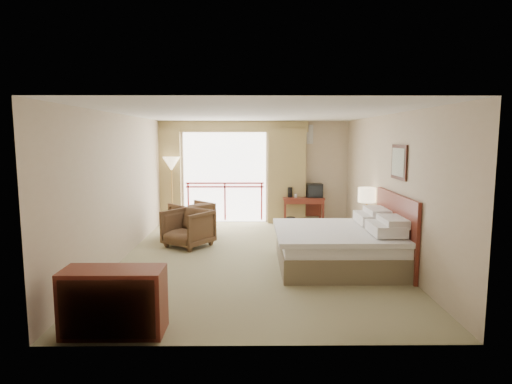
{
  "coord_description": "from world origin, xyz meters",
  "views": [
    {
      "loc": [
        -0.05,
        -7.95,
        2.28
      ],
      "look_at": [
        0.01,
        0.4,
        1.2
      ],
      "focal_mm": 30.0,
      "sensor_mm": 36.0,
      "label": 1
    }
  ],
  "objects_px": {
    "desk": "(303,203)",
    "armchair_far": "(192,234)",
    "wastebasket": "(291,223)",
    "nightstand": "(366,233)",
    "side_table": "(176,221)",
    "tv": "(315,191)",
    "floor_lamp": "(171,166)",
    "dresser": "(114,301)",
    "armchair_near": "(188,246)",
    "bed": "(340,246)",
    "table_lamp": "(367,196)"
  },
  "relations": [
    {
      "from": "wastebasket",
      "to": "floor_lamp",
      "type": "distance_m",
      "value": 3.41
    },
    {
      "from": "wastebasket",
      "to": "side_table",
      "type": "relative_size",
      "value": 0.5
    },
    {
      "from": "desk",
      "to": "side_table",
      "type": "bearing_deg",
      "value": -149.82
    },
    {
      "from": "table_lamp",
      "to": "side_table",
      "type": "distance_m",
      "value": 4.26
    },
    {
      "from": "desk",
      "to": "table_lamp",
      "type": "bearing_deg",
      "value": -63.8
    },
    {
      "from": "table_lamp",
      "to": "armchair_near",
      "type": "relative_size",
      "value": 0.75
    },
    {
      "from": "wastebasket",
      "to": "bed",
      "type": "bearing_deg",
      "value": -79.72
    },
    {
      "from": "armchair_near",
      "to": "desk",
      "type": "bearing_deg",
      "value": 77.35
    },
    {
      "from": "wastebasket",
      "to": "side_table",
      "type": "xyz_separation_m",
      "value": [
        -2.71,
        -1.03,
        0.24
      ]
    },
    {
      "from": "tv",
      "to": "floor_lamp",
      "type": "distance_m",
      "value": 3.8
    },
    {
      "from": "dresser",
      "to": "side_table",
      "type": "bearing_deg",
      "value": 93.19
    },
    {
      "from": "desk",
      "to": "floor_lamp",
      "type": "relative_size",
      "value": 0.61
    },
    {
      "from": "tv",
      "to": "side_table",
      "type": "relative_size",
      "value": 0.73
    },
    {
      "from": "side_table",
      "to": "dresser",
      "type": "bearing_deg",
      "value": -88.34
    },
    {
      "from": "tv",
      "to": "desk",
      "type": "bearing_deg",
      "value": 159.86
    },
    {
      "from": "side_table",
      "to": "dresser",
      "type": "xyz_separation_m",
      "value": [
        0.14,
        -4.79,
        0.01
      ]
    },
    {
      "from": "wastebasket",
      "to": "armchair_far",
      "type": "relative_size",
      "value": 0.33
    },
    {
      "from": "wastebasket",
      "to": "armchair_far",
      "type": "distance_m",
      "value": 2.49
    },
    {
      "from": "bed",
      "to": "dresser",
      "type": "distance_m",
      "value": 4.08
    },
    {
      "from": "side_table",
      "to": "table_lamp",
      "type": "bearing_deg",
      "value": -10.1
    },
    {
      "from": "armchair_near",
      "to": "tv",
      "type": "bearing_deg",
      "value": 73.73
    },
    {
      "from": "nightstand",
      "to": "wastebasket",
      "type": "distance_m",
      "value": 2.32
    },
    {
      "from": "table_lamp",
      "to": "tv",
      "type": "distance_m",
      "value": 2.44
    },
    {
      "from": "nightstand",
      "to": "side_table",
      "type": "height_order",
      "value": "nightstand"
    },
    {
      "from": "floor_lamp",
      "to": "table_lamp",
      "type": "bearing_deg",
      "value": -26.85
    },
    {
      "from": "floor_lamp",
      "to": "dresser",
      "type": "xyz_separation_m",
      "value": [
        0.5,
        -6.33,
        -1.14
      ]
    },
    {
      "from": "desk",
      "to": "wastebasket",
      "type": "distance_m",
      "value": 0.82
    },
    {
      "from": "bed",
      "to": "desk",
      "type": "height_order",
      "value": "bed"
    },
    {
      "from": "desk",
      "to": "armchair_far",
      "type": "relative_size",
      "value": 1.29
    },
    {
      "from": "table_lamp",
      "to": "dresser",
      "type": "relative_size",
      "value": 0.56
    },
    {
      "from": "desk",
      "to": "wastebasket",
      "type": "xyz_separation_m",
      "value": [
        -0.37,
        -0.6,
        -0.41
      ]
    },
    {
      "from": "bed",
      "to": "nightstand",
      "type": "relative_size",
      "value": 3.78
    },
    {
      "from": "armchair_near",
      "to": "floor_lamp",
      "type": "height_order",
      "value": "floor_lamp"
    },
    {
      "from": "armchair_far",
      "to": "side_table",
      "type": "distance_m",
      "value": 0.64
    },
    {
      "from": "bed",
      "to": "table_lamp",
      "type": "relative_size",
      "value": 3.28
    },
    {
      "from": "bed",
      "to": "nightstand",
      "type": "xyz_separation_m",
      "value": [
        0.84,
        1.42,
        -0.1
      ]
    },
    {
      "from": "tv",
      "to": "armchair_near",
      "type": "relative_size",
      "value": 0.46
    },
    {
      "from": "dresser",
      "to": "armchair_far",
      "type": "bearing_deg",
      "value": 89.68
    },
    {
      "from": "floor_lamp",
      "to": "armchair_far",
      "type": "bearing_deg",
      "value": -59.39
    },
    {
      "from": "wastebasket",
      "to": "side_table",
      "type": "distance_m",
      "value": 2.91
    },
    {
      "from": "armchair_far",
      "to": "side_table",
      "type": "relative_size",
      "value": 1.52
    },
    {
      "from": "armchair_far",
      "to": "side_table",
      "type": "height_order",
      "value": "side_table"
    },
    {
      "from": "nightstand",
      "to": "armchair_far",
      "type": "distance_m",
      "value": 4.02
    },
    {
      "from": "armchair_far",
      "to": "side_table",
      "type": "bearing_deg",
      "value": 9.44
    },
    {
      "from": "table_lamp",
      "to": "armchair_far",
      "type": "bearing_deg",
      "value": 163.28
    },
    {
      "from": "tv",
      "to": "floor_lamp",
      "type": "height_order",
      "value": "floor_lamp"
    },
    {
      "from": "bed",
      "to": "wastebasket",
      "type": "height_order",
      "value": "bed"
    },
    {
      "from": "tv",
      "to": "wastebasket",
      "type": "bearing_deg",
      "value": -150.94
    },
    {
      "from": "nightstand",
      "to": "desk",
      "type": "distance_m",
      "value": 2.65
    },
    {
      "from": "bed",
      "to": "table_lamp",
      "type": "distance_m",
      "value": 1.82
    }
  ]
}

